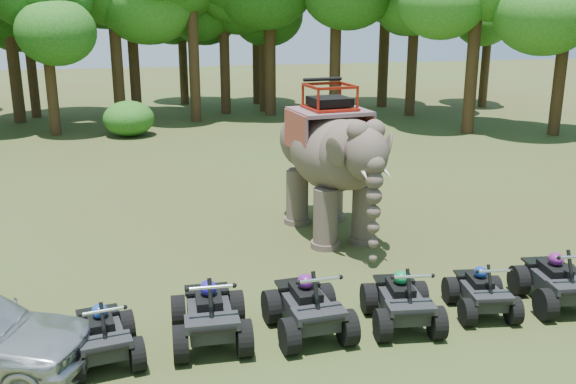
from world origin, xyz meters
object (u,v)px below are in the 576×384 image
Objects in this scene: atv_2 at (308,299)px; atv_3 at (402,294)px; atv_0 at (102,328)px; atv_4 at (482,286)px; elephant at (330,159)px; atv_5 at (558,275)px; atv_1 at (209,307)px.

atv_2 is 1.07× the size of atv_3.
atv_0 is 5.47m from atv_3.
atv_0 is 1.07× the size of atv_4.
elephant reaches higher than atv_2.
atv_5 is at bearing -3.77° from atv_2.
elephant is 5.76m from atv_2.
atv_3 is 0.97× the size of atv_5.
atv_4 is (1.53, -5.23, -1.46)m from elephant.
atv_0 is at bearing -170.76° from atv_1.
atv_1 is 1.04× the size of atv_5.
atv_3 is at bearing -167.64° from atv_4.
atv_0 is 7.20m from atv_4.
elephant is 5.64m from atv_4.
atv_5 is (3.39, 0.06, 0.02)m from atv_3.
atv_4 is at bearing -8.08° from atv_0.
atv_4 is at bearing 1.21° from atv_1.
atv_2 is at bearing -171.32° from atv_4.
atv_3 is 1.13× the size of atv_4.
elephant is 6.52m from atv_1.
atv_0 is 1.87m from atv_1.
elephant is at bearing 55.77° from atv_1.
elephant is at bearing 95.57° from atv_3.
atv_4 is (1.73, 0.11, -0.07)m from atv_3.
atv_2 is at bearing -7.21° from atv_0.
atv_4 is 0.86× the size of atv_5.
atv_5 is (5.21, -0.06, -0.02)m from atv_2.
atv_1 is (-3.81, -5.11, -1.34)m from elephant.
atv_1 is at bearing -132.77° from elephant.
atv_0 is 0.89× the size of atv_2.
atv_3 is (3.62, -0.23, -0.05)m from atv_1.
atv_1 is 1.21× the size of atv_4.
elephant reaches higher than atv_1.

